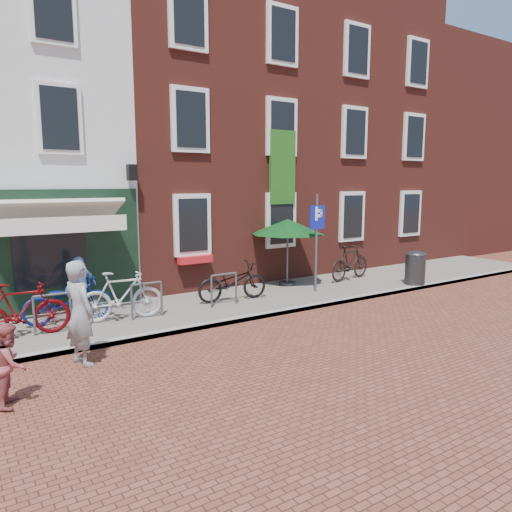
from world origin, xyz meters
TOP-DOWN VIEW (x-y plane):
  - ground at (0.00, 0.00)m, footprint 80.00×80.00m
  - sidewalk at (1.00, 1.50)m, footprint 24.00×3.00m
  - building_brick_mid at (2.00, 7.00)m, footprint 6.00×8.00m
  - building_brick_right at (8.00, 7.00)m, footprint 6.00×8.00m
  - filler_right at (14.50, 7.00)m, footprint 7.00×8.00m
  - litter_bin at (6.60, 0.30)m, footprint 0.60×0.60m
  - parking_sign at (3.46, 1.19)m, footprint 0.50×0.07m
  - parasol at (3.32, 2.36)m, footprint 2.21×2.21m
  - woman at (-3.36, -0.63)m, footprint 0.63×0.78m
  - boy at (-4.57, -1.66)m, footprint 0.61×0.69m
  - cafe_person at (-2.71, 2.14)m, footprint 0.88×0.68m
  - bicycle_1 at (-4.08, 1.24)m, footprint 1.89×0.69m
  - bicycle_2 at (-3.07, 1.85)m, footprint 1.93×0.74m
  - bicycle_3 at (-2.03, 1.35)m, footprint 1.90×0.79m
  - bicycle_4 at (0.94, 1.54)m, footprint 1.96×0.87m
  - bicycle_5 at (5.43, 1.87)m, footprint 1.91×0.84m

SIDE VIEW (x-z plane):
  - ground at x=0.00m, z-range 0.00..0.00m
  - sidewalk at x=1.00m, z-range 0.00..0.10m
  - boy at x=-4.57m, z-range 0.00..1.20m
  - bicycle_2 at x=-3.07m, z-range 0.10..1.10m
  - bicycle_4 at x=0.94m, z-range 0.10..1.10m
  - bicycle_1 at x=-4.08m, z-range 0.10..1.21m
  - bicycle_3 at x=-2.03m, z-range 0.10..1.21m
  - bicycle_5 at x=5.43m, z-range 0.10..1.21m
  - litter_bin at x=6.60m, z-range 0.12..1.22m
  - cafe_person at x=-2.71m, z-range 0.10..1.50m
  - woman at x=-3.36m, z-range 0.00..1.85m
  - parking_sign at x=3.46m, z-range 0.46..3.20m
  - parasol at x=3.32m, z-range 0.90..2.98m
  - filler_right at x=14.50m, z-range 0.00..9.00m
  - building_brick_mid at x=2.00m, z-range 0.00..10.00m
  - building_brick_right at x=8.00m, z-range 0.00..10.00m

